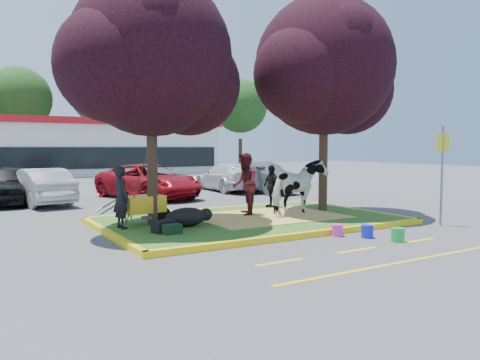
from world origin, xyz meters
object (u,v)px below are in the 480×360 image
bucket_green (398,235)px  car_black (3,185)px  bucket_pink (337,230)px  bucket_blue (367,231)px  handler (121,197)px  cow (299,187)px  calf (186,217)px  car_silver (40,187)px  sign_post (442,164)px  wheelbarrow (143,205)px

bucket_green → car_black: car_black is taller
bucket_pink → bucket_blue: 0.71m
handler → bucket_pink: size_ratio=5.31×
cow → calf: (-3.74, -0.10, -0.60)m
bucket_blue → bucket_green: bearing=-71.2°
handler → car_silver: (-0.84, 7.59, -0.24)m
bucket_green → bucket_blue: bearing=108.8°
bucket_pink → car_silver: (-5.29, 10.58, 0.55)m
calf → car_black: (-3.53, 9.04, 0.36)m
sign_post → bucket_green: sign_post is taller
sign_post → car_black: size_ratio=0.63×
bucket_blue → handler: bearing=144.5°
cow → sign_post: bearing=-152.9°
wheelbarrow → sign_post: bearing=-38.6°
sign_post → bucket_green: size_ratio=8.46×
handler → bucket_green: bearing=-136.0°
calf → bucket_pink: bearing=-53.3°
car_black → sign_post: bearing=-40.9°
bucket_pink → wheelbarrow: bearing=138.3°
sign_post → bucket_green: 3.35m
bucket_green → bucket_pink: size_ratio=1.11×
bucket_green → car_silver: 13.27m
bucket_green → sign_post: bearing=17.9°
bucket_blue → car_black: (-6.96, 11.99, 0.59)m
sign_post → car_silver: sign_post is taller
bucket_pink → car_silver: car_silver is taller
wheelbarrow → bucket_blue: wheelbarrow is taller
cow → bucket_green: (-0.07, -3.77, -0.83)m
bucket_blue → wheelbarrow: bearing=137.6°
bucket_pink → calf: bearing=140.5°
handler → wheelbarrow: (0.68, 0.37, -0.27)m
calf → car_black: car_black is taller
car_silver → wheelbarrow: bearing=93.4°
bucket_pink → handler: bearing=146.1°
car_black → car_silver: bearing=-28.0°
calf → bucket_green: 5.19m
cow → car_black: (-7.27, 8.94, -0.24)m
sign_post → bucket_pink: bearing=-166.1°
bucket_green → bucket_pink: bearing=120.3°
handler → car_black: 8.71m
bucket_pink → bucket_blue: bucket_blue is taller
calf → car_silver: 8.49m
calf → cow: bearing=-12.2°
sign_post → bucket_pink: sign_post is taller
calf → handler: bearing=145.6°
calf → bucket_pink: calf is taller
wheelbarrow → car_silver: car_silver is taller
cow → wheelbarrow: bearing=62.8°
cow → wheelbarrow: size_ratio=1.00×
bucket_green → cow: bearing=89.0°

